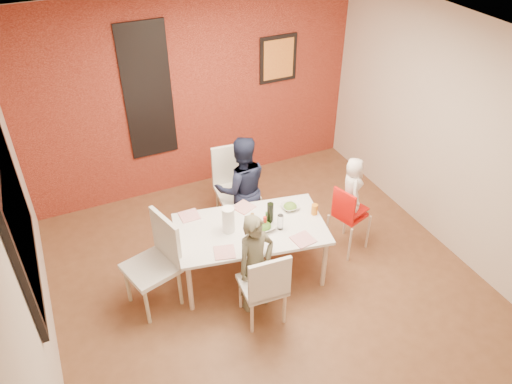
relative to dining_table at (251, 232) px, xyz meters
name	(u,v)px	position (x,y,z in m)	size (l,w,h in m)	color
ground	(267,282)	(0.10, -0.21, -0.61)	(4.50, 4.50, 0.00)	brown
ceiling	(271,46)	(0.10, -0.21, 2.09)	(4.50, 4.50, 0.02)	silver
wall_back	(194,94)	(0.10, 2.04, 0.74)	(4.50, 0.02, 2.70)	beige
wall_front	(423,366)	(0.10, -2.46, 0.74)	(4.50, 0.02, 2.70)	beige
wall_left	(21,248)	(-2.15, -0.21, 0.74)	(0.02, 4.50, 2.70)	beige
wall_right	(449,136)	(2.35, -0.21, 0.74)	(0.02, 4.50, 2.70)	beige
brick_accent_wall	(194,95)	(0.10, 2.02, 0.74)	(4.50, 0.02, 2.70)	maroon
picture_window_frame	(16,214)	(-2.12, -0.01, 0.94)	(0.05, 1.70, 1.30)	black
picture_window_pane	(18,214)	(-2.10, -0.01, 0.94)	(0.02, 1.55, 1.15)	black
glassblock_strip	(148,92)	(-0.50, 2.00, 0.89)	(0.55, 0.03, 1.70)	silver
glassblock_surround	(148,93)	(-0.50, 2.00, 0.89)	(0.60, 0.03, 1.76)	black
art_print_frame	(278,59)	(1.30, 2.00, 1.04)	(0.54, 0.03, 0.64)	black
art_print_canvas	(279,59)	(1.30, 1.98, 1.04)	(0.44, 0.01, 0.54)	orange
dining_table	(251,232)	(0.00, 0.00, 0.00)	(1.74, 1.17, 0.67)	white
chair_near	(265,285)	(-0.15, -0.69, -0.09)	(0.46, 0.46, 0.92)	silver
chair_far	(234,183)	(0.21, 0.96, -0.02)	(0.53, 0.53, 1.05)	silver
chair_left	(158,258)	(-1.02, 0.05, -0.02)	(0.60, 0.60, 1.05)	silver
high_chair	(348,213)	(1.20, -0.09, -0.08)	(0.46, 0.46, 0.88)	red
child_near	(256,264)	(-0.15, -0.45, -0.03)	(0.43, 0.28, 1.17)	brown
child_far	(242,188)	(0.20, 0.71, 0.06)	(0.65, 0.51, 1.35)	black
toddler	(352,187)	(1.21, -0.07, 0.28)	(0.36, 0.23, 0.73)	white
plate_near_left	(225,252)	(-0.40, -0.25, 0.07)	(0.21, 0.21, 0.01)	white
plate_far_mid	(244,207)	(0.08, 0.36, 0.06)	(0.20, 0.20, 0.01)	white
plate_near_right	(303,239)	(0.42, -0.41, 0.07)	(0.21, 0.21, 0.01)	white
plate_far_left	(189,216)	(-0.53, 0.46, 0.06)	(0.20, 0.20, 0.01)	white
salad_bowl_a	(264,226)	(0.13, -0.07, 0.09)	(0.24, 0.24, 0.06)	white
salad_bowl_b	(290,207)	(0.54, 0.12, 0.08)	(0.20, 0.20, 0.05)	silver
wine_bottle	(270,214)	(0.22, -0.03, 0.19)	(0.07, 0.07, 0.27)	black
wine_glass_a	(252,237)	(-0.09, -0.25, 0.15)	(0.06, 0.06, 0.18)	white
wine_glass_b	(280,222)	(0.28, -0.15, 0.15)	(0.06, 0.06, 0.18)	white
paper_towel_roll	(228,220)	(-0.23, 0.05, 0.21)	(0.13, 0.13, 0.30)	white
condiment_red	(265,222)	(0.14, -0.06, 0.13)	(0.04, 0.04, 0.15)	red
condiment_green	(267,218)	(0.19, -0.01, 0.13)	(0.04, 0.04, 0.15)	#357828
condiment_brown	(252,219)	(0.04, 0.04, 0.13)	(0.04, 0.04, 0.15)	brown
sippy_cup	(314,209)	(0.74, -0.07, 0.12)	(0.07, 0.07, 0.12)	orange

